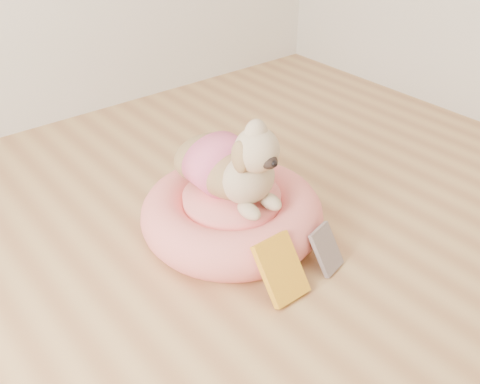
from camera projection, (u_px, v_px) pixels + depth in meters
pet_bed at (232, 214)px, 2.09m from camera, size 0.71×0.71×0.18m
dog at (232, 151)px, 1.95m from camera, size 0.35×0.50×0.36m
book_yellow at (281, 269)px, 1.81m from camera, size 0.15×0.16×0.20m
book_white at (326, 249)px, 1.92m from camera, size 0.13×0.12×0.16m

